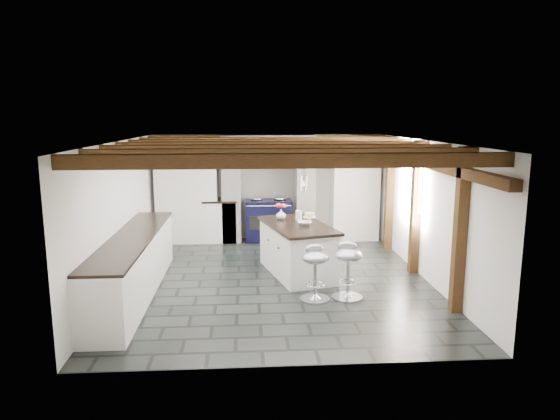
{
  "coord_description": "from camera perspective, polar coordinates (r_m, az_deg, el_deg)",
  "views": [
    {
      "loc": [
        -0.47,
        -8.02,
        2.69
      ],
      "look_at": [
        0.1,
        0.4,
        1.1
      ],
      "focal_mm": 32.0,
      "sensor_mm": 36.0,
      "label": 1
    }
  ],
  "objects": [
    {
      "name": "range_cooker",
      "position": [
        10.94,
        -1.33,
        -1.07
      ],
      "size": [
        1.0,
        0.63,
        0.99
      ],
      "color": "black",
      "rests_on": "ground"
    },
    {
      "name": "kitchen_island",
      "position": [
        8.62,
        1.99,
        -4.4
      ],
      "size": [
        1.34,
        1.95,
        1.17
      ],
      "rotation": [
        0.0,
        0.0,
        0.25
      ],
      "color": "white",
      "rests_on": "ground"
    },
    {
      "name": "ground",
      "position": [
        8.47,
        -0.5,
        -7.84
      ],
      "size": [
        6.0,
        6.0,
        0.0
      ],
      "primitive_type": "plane",
      "color": "black",
      "rests_on": "ground"
    },
    {
      "name": "bar_stool_far",
      "position": [
        7.4,
        4.02,
        -6.44
      ],
      "size": [
        0.47,
        0.47,
        0.83
      ],
      "rotation": [
        0.0,
        0.0,
        0.18
      ],
      "color": "silver",
      "rests_on": "ground"
    },
    {
      "name": "bar_stool_near",
      "position": [
        7.51,
        7.78,
        -6.13
      ],
      "size": [
        0.52,
        0.52,
        0.86
      ],
      "rotation": [
        0.0,
        0.0,
        -0.29
      ],
      "color": "silver",
      "rests_on": "ground"
    },
    {
      "name": "room_shell",
      "position": [
        9.58,
        -4.65,
        0.87
      ],
      "size": [
        6.0,
        6.03,
        6.0
      ],
      "color": "white",
      "rests_on": "ground"
    }
  ]
}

